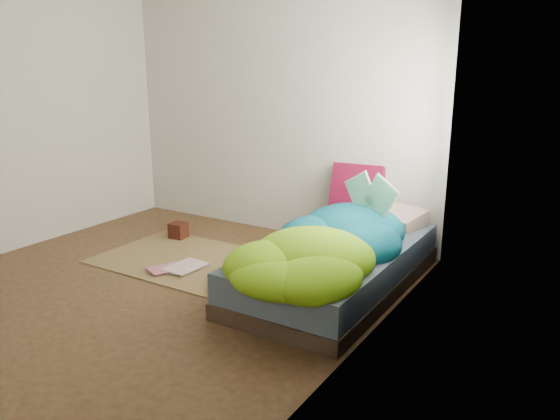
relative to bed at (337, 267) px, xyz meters
The scene contains 12 objects.
ground 1.43m from the bed, 149.45° to the right, with size 3.50×3.50×0.00m, color #3E2818.
room_walls 2.02m from the bed, 149.42° to the right, with size 3.54×3.54×2.62m.
bed is the anchor object (origin of this frame).
duvet 0.41m from the bed, 90.00° to the right, with size 0.96×1.84×0.34m, color #07576E, non-canonical shape.
rug 1.39m from the bed, behind, with size 1.60×1.10×0.01m, color brown.
pillow_floral 0.86m from the bed, 79.85° to the left, with size 0.54×0.34×0.12m, color beige.
pillow_magenta 1.02m from the bed, 105.30° to the left, with size 0.47×0.15×0.47m, color #4C051A.
open_book 0.72m from the bed, 67.37° to the left, with size 0.42×0.09×0.25m, color green, non-canonical shape.
wooden_box 1.90m from the bed, behind, with size 0.15×0.15×0.15m, color #3D190E.
floor_book_a 1.43m from the bed, 165.76° to the right, with size 0.25×0.35×0.03m, color white.
floor_book_b 1.53m from the bed, 163.25° to the right, with size 0.21×0.28×0.03m, color #CC7589.
floor_book_c 1.02m from the bed, 147.06° to the right, with size 0.22×0.30×0.02m, color tan.
Camera 1 is at (2.95, -2.91, 1.72)m, focal length 35.00 mm.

